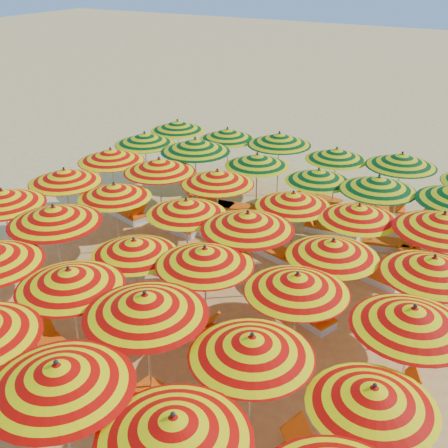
{
  "coord_description": "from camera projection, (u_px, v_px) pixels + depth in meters",
  "views": [
    {
      "loc": [
        6.63,
        -11.22,
        8.17
      ],
      "look_at": [
        0.0,
        0.5,
        1.6
      ],
      "focal_mm": 45.0,
      "sensor_mm": 36.0,
      "label": 1
    }
  ],
  "objects": [
    {
      "name": "ground",
      "position": [
        215.0,
        284.0,
        15.29
      ],
      "size": [
        120.0,
        120.0,
        0.0
      ],
      "primitive_type": "plane",
      "color": "#F3C66C",
      "rests_on": "ground"
    },
    {
      "name": "umbrella_3",
      "position": [
        58.0,
        376.0,
        8.7
      ],
      "size": [
        2.94,
        2.94,
        2.55
      ],
      "color": "silver",
      "rests_on": "ground"
    },
    {
      "name": "umbrella_4",
      "position": [
        174.0,
        428.0,
        7.87
      ],
      "size": [
        2.61,
        2.61,
        2.44
      ],
      "color": "silver",
      "rests_on": "ground"
    },
    {
      "name": "umbrella_8",
      "position": [
        69.0,
        278.0,
        11.52
      ],
      "size": [
        2.92,
        2.92,
        2.41
      ],
      "color": "silver",
      "rests_on": "ground"
    },
    {
      "name": "umbrella_9",
      "position": [
        145.0,
        304.0,
        10.46
      ],
      "size": [
        3.04,
        3.04,
        2.54
      ],
      "color": "silver",
      "rests_on": "ground"
    },
    {
      "name": "umbrella_10",
      "position": [
        252.0,
        346.0,
        9.6
      ],
      "size": [
        2.72,
        2.72,
        2.37
      ],
      "color": "silver",
      "rests_on": "ground"
    },
    {
      "name": "umbrella_11",
      "position": [
        373.0,
        397.0,
        8.69
      ],
      "size": [
        2.78,
        2.78,
        2.22
      ],
      "color": "silver",
      "rests_on": "ground"
    },
    {
      "name": "umbrella_12",
      "position": [
        2.0,
        197.0,
        15.24
      ],
      "size": [
        2.74,
        2.74,
        2.43
      ],
      "color": "silver",
      "rests_on": "ground"
    },
    {
      "name": "umbrella_13",
      "position": [
        54.0,
        215.0,
        14.05
      ],
      "size": [
        2.75,
        2.75,
        2.52
      ],
      "color": "silver",
      "rests_on": "ground"
    },
    {
      "name": "umbrella_14",
      "position": [
        134.0,
        247.0,
        13.14
      ],
      "size": [
        2.12,
        2.12,
        2.18
      ],
      "color": "silver",
      "rests_on": "ground"
    },
    {
      "name": "umbrella_15",
      "position": [
        205.0,
        256.0,
        12.41
      ],
      "size": [
        2.75,
        2.75,
        2.37
      ],
      "color": "silver",
      "rests_on": "ground"
    },
    {
      "name": "umbrella_16",
      "position": [
        297.0,
        283.0,
        11.45
      ],
      "size": [
        2.81,
        2.81,
        2.35
      ],
      "color": "silver",
      "rests_on": "ground"
    },
    {
      "name": "umbrella_17",
      "position": [
        413.0,
        317.0,
        10.25
      ],
      "size": [
        2.44,
        2.44,
        2.43
      ],
      "color": "silver",
      "rests_on": "ground"
    },
    {
      "name": "umbrella_18",
      "position": [
        65.0,
        176.0,
        16.92
      ],
      "size": [
        2.82,
        2.82,
        2.34
      ],
      "color": "silver",
      "rests_on": "ground"
    },
    {
      "name": "umbrella_19",
      "position": [
        114.0,
        191.0,
        16.08
      ],
      "size": [
        2.64,
        2.64,
        2.25
      ],
      "color": "silver",
      "rests_on": "ground"
    },
    {
      "name": "umbrella_20",
      "position": [
        186.0,
        207.0,
        14.95
      ],
      "size": [
        2.33,
        2.33,
        2.3
      ],
      "color": "silver",
      "rests_on": "ground"
    },
    {
      "name": "umbrella_21",
      "position": [
        248.0,
        221.0,
        13.79
      ],
      "size": [
        2.43,
        2.43,
        2.49
      ],
      "color": "silver",
      "rests_on": "ground"
    },
    {
      "name": "umbrella_22",
      "position": [
        333.0,
        248.0,
        12.86
      ],
      "size": [
        2.58,
        2.58,
        2.3
      ],
      "color": "silver",
      "rests_on": "ground"
    },
    {
      "name": "umbrella_23",
      "position": [
        433.0,
        266.0,
        11.96
      ],
      "size": [
        3.01,
        3.01,
        2.41
      ],
      "color": "silver",
      "rests_on": "ground"
    },
    {
      "name": "umbrella_24",
      "position": [
        111.0,
        155.0,
        18.6
      ],
      "size": [
        2.79,
        2.79,
        2.35
      ],
      "color": "silver",
      "rests_on": "ground"
    },
    {
      "name": "umbrella_25",
      "position": [
        159.0,
        165.0,
        17.57
      ],
      "size": [
        2.67,
        2.67,
        2.4
      ],
      "color": "silver",
      "rests_on": "ground"
    },
    {
      "name": "umbrella_26",
      "position": [
        217.0,
        177.0,
        16.77
      ],
      "size": [
        2.48,
        2.48,
        2.36
      ],
      "color": "silver",
      "rests_on": "ground"
    },
    {
      "name": "umbrella_27",
      "position": [
        293.0,
        199.0,
        15.57
      ],
      "size": [
        2.53,
        2.53,
        2.23
      ],
      "color": "silver",
      "rests_on": "ground"
    },
    {
      "name": "umbrella_28",
      "position": [
        359.0,
        212.0,
        14.74
      ],
      "size": [
        2.72,
        2.72,
        2.26
      ],
      "color": "silver",
      "rests_on": "ground"
    },
    {
      "name": "umbrella_29",
      "position": [
        443.0,
        222.0,
        13.64
      ],
      "size": [
        3.17,
        3.17,
        2.54
      ],
      "color": "silver",
      "rests_on": "ground"
    },
    {
      "name": "umbrella_30",
      "position": [
        145.0,
        138.0,
        20.32
      ],
      "size": [
        2.21,
        2.21,
        2.33
      ],
      "color": "silver",
      "rests_on": "ground"
    },
    {
      "name": "umbrella_31",
      "position": [
        195.0,
        145.0,
        19.05
      ],
      "size": [
        2.96,
        2.96,
        2.53
      ],
      "color": "silver",
      "rests_on": "ground"
    },
    {
      "name": "umbrella_32",
      "position": [
        257.0,
        160.0,
        18.39
      ],
      "size": [
        2.65,
        2.65,
        2.27
      ],
      "color": "silver",
      "rests_on": "ground"
    },
    {
      "name": "umbrella_33",
      "position": [
        319.0,
        175.0,
        17.33
      ],
      "size": [
        2.36,
        2.36,
        2.18
      ],
      "color": "silver",
      "rests_on": "ground"
    },
    {
      "name": "umbrella_34",
      "position": [
        378.0,
        184.0,
        16.25
      ],
      "size": [
        2.54,
        2.54,
        2.39
      ],
      "color": "silver",
      "rests_on": "ground"
    },
    {
      "name": "umbrella_36",
      "position": [
        178.0,
        126.0,
        21.95
      ],
      "size": [
        2.78,
        2.78,
        2.28
      ],
      "color": "silver",
      "rests_on": "ground"
    },
    {
      "name": "umbrella_37",
      "position": [
        227.0,
        134.0,
        20.97
      ],
      "size": [
        2.8,
        2.8,
        2.28
      ],
      "color": "silver",
      "rests_on": "ground"
    },
    {
      "name": "umbrella_38",
      "position": [
        279.0,
        139.0,
        19.97
      ],
      "size": [
        2.8,
        2.8,
        2.43
      ],
      "color": "silver",
      "rests_on": "ground"
    },
    {
      "name": "umbrella_39",
      "position": [
        336.0,
        154.0,
        19.0
      ],
      "size": [
        2.29,
        2.29,
        2.24
      ],
      "color": "silver",
      "rests_on": "ground"
    },
    {
      "name": "umbrella_40",
      "position": [
        402.0,
        160.0,
        18.0
      ],
      "size": [
        2.35,
        2.35,
        2.42
      ],
      "color": "silver",
      "rests_on": "ground"
    },
    {
      "name": "lounger_2",
      "position": [
        55.0,
        349.0,
        12.54
      ],
      "size": [
        1.82,
        1.03,
        0.69
      ],
      "rotation": [
        0.0,
        0.0,
        2.86
      ],
      "color": "white",
      "rests_on": "ground"
    },
    {
      "name": "lounger_3",
      "position": [
        171.0,
        406.0,
        10.97
      ],
      "size": [
        1.81,
        0.86,
        0.69
      ],
      "rotation": [
        0.0,
        0.0,
        -0.17
      ],
      "color": "white",
      "rests_on": "ground"
    },
    {
      "name": "lounger_6",
      "position": [
        187.0,
        322.0,
        13.45
      ],
      "size": [
        1.81,
        0.92,
        0.69
      ],
      "rotation": [
        0.0,
        0.0,
        -0.21
      ],
      "color": "white",
      "rests_on": "ground"
    },
    {
      "name": "lounger_7",
      "position": [
        374.0,
        390.0,
        11.38
      ],
      "size": [
        1.82,
        1.24,
        0.69
      ],
      "rotation": [
        0.0,
        0.0,
        0.43
      ],
      "color": "white",
      "rests_on": "ground"
    },
    {
      "name": "lounger_8",
      "position": [
        168.0,
        265.0,
        15.92
      ],
      "size": [
        1.76,
        0.67,
        0.69
      ],
      "rotation": [
        0.0,
        0.0,
        3.09
      ],
      "color": "white",
      "rests_on": "ground"
    },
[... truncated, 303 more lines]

